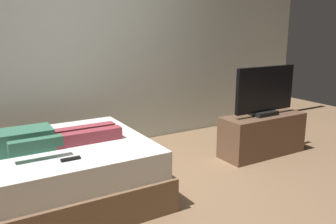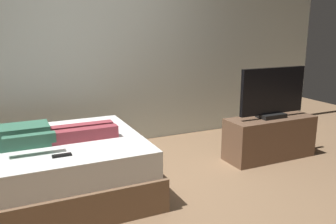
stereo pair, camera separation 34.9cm
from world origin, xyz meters
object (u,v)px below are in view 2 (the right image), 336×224
bed (36,172)px  tv (273,94)px  tv_stand (269,138)px  person (36,135)px  remote (62,155)px

bed → tv: bearing=-1.1°
tv_stand → tv: bearing=-90.0°
tv_stand → person: bearing=179.7°
person → tv_stand: bearing=-0.3°
person → bed: bearing=126.9°
bed → remote: 0.56m
bed → person: bearing=-53.1°
bed → tv: 2.69m
bed → remote: size_ratio=13.27×
person → remote: bearing=-69.5°
tv → tv_stand: bearing=90.0°
bed → person: (0.03, -0.04, 0.36)m
bed → person: person is taller
remote → tv_stand: (2.46, 0.39, -0.30)m
remote → tv: tv is taller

